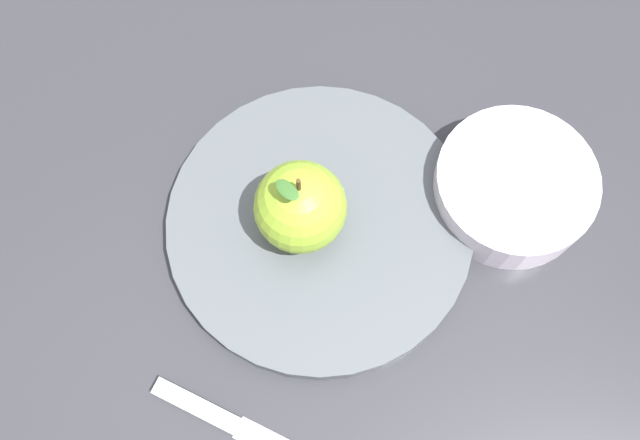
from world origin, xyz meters
TOP-DOWN VIEW (x-y plane):
  - ground_plane at (0.00, 0.00)m, footprint 2.40×2.40m
  - dinner_plate at (-0.03, -0.04)m, footprint 0.27×0.27m
  - apple at (-0.02, -0.04)m, footprint 0.08×0.08m
  - side_bowl at (-0.19, 0.03)m, footprint 0.14×0.14m
  - knife at (0.11, 0.08)m, footprint 0.12×0.19m

SIDE VIEW (x-z plane):
  - ground_plane at x=0.00m, z-range 0.00..0.00m
  - knife at x=0.11m, z-range 0.00..0.01m
  - dinner_plate at x=-0.03m, z-range 0.00..0.02m
  - side_bowl at x=-0.19m, z-range 0.00..0.04m
  - apple at x=-0.02m, z-range 0.01..0.10m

